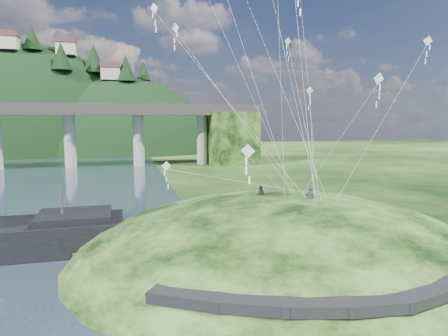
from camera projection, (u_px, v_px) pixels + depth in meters
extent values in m
plane|color=black|center=(191.00, 274.00, 29.21)|extent=(320.00, 320.00, 0.00)
ellipsoid|color=black|center=(282.00, 273.00, 33.25)|extent=(36.00, 32.00, 13.00)
cube|color=black|center=(188.00, 297.00, 20.90)|extent=(4.32, 3.62, 0.71)
cube|color=black|center=(252.00, 303.00, 20.03)|extent=(4.10, 2.97, 0.61)
cube|color=black|center=(316.00, 306.00, 19.79)|extent=(3.85, 2.37, 0.62)
cube|color=black|center=(374.00, 304.00, 20.09)|extent=(3.62, 1.83, 0.66)
cube|color=black|center=(422.00, 295.00, 21.01)|extent=(3.82, 2.27, 0.68)
cylinder|color=gray|center=(70.00, 140.00, 91.78)|extent=(2.60, 2.60, 13.00)
cylinder|color=gray|center=(139.00, 139.00, 95.54)|extent=(2.60, 2.60, 13.00)
cylinder|color=gray|center=(202.00, 138.00, 99.30)|extent=(2.60, 2.60, 13.00)
cube|color=black|center=(231.00, 138.00, 101.12)|extent=(12.00, 11.00, 13.00)
ellipsoid|color=black|center=(21.00, 168.00, 141.51)|extent=(96.00, 68.00, 88.00)
ellipsoid|color=black|center=(123.00, 179.00, 142.78)|extent=(76.00, 56.00, 72.00)
cone|color=black|center=(32.00, 37.00, 124.95)|extent=(5.83, 5.83, 7.67)
cone|color=black|center=(61.00, 56.00, 123.09)|extent=(6.47, 6.47, 8.51)
cone|color=black|center=(94.00, 58.00, 131.90)|extent=(7.13, 7.13, 9.38)
cone|color=black|center=(126.00, 68.00, 129.98)|extent=(6.56, 6.56, 8.63)
cone|color=black|center=(143.00, 71.00, 136.82)|extent=(4.88, 4.88, 6.42)
cube|color=beige|center=(8.00, 43.00, 121.68)|extent=(6.00, 5.00, 4.00)
cube|color=brown|center=(7.00, 34.00, 121.35)|extent=(6.40, 5.40, 1.60)
cube|color=beige|center=(66.00, 49.00, 131.34)|extent=(6.00, 5.00, 4.00)
cube|color=brown|center=(66.00, 41.00, 131.01)|extent=(6.40, 5.40, 1.60)
cube|color=beige|center=(111.00, 74.00, 129.97)|extent=(6.00, 5.00, 4.00)
cube|color=brown|center=(110.00, 65.00, 129.65)|extent=(6.40, 5.40, 1.60)
cube|color=black|center=(75.00, 216.00, 34.52)|extent=(6.19, 5.20, 0.61)
cylinder|color=#2D2B2B|center=(62.00, 202.00, 34.09)|extent=(0.24, 0.24, 3.04)
cube|color=#332314|center=(150.00, 240.00, 35.95)|extent=(13.64, 5.77, 0.34)
cylinder|color=#332314|center=(83.00, 254.00, 33.09)|extent=(0.29, 0.29, 0.97)
cylinder|color=#332314|center=(118.00, 248.00, 34.53)|extent=(0.29, 0.29, 0.97)
cylinder|color=#332314|center=(150.00, 243.00, 35.98)|extent=(0.29, 0.29, 0.97)
cylinder|color=#332314|center=(180.00, 238.00, 37.43)|extent=(0.29, 0.29, 0.97)
cylinder|color=#332314|center=(207.00, 233.00, 38.87)|extent=(0.29, 0.29, 0.97)
imported|color=#262A32|center=(310.00, 186.00, 31.85)|extent=(0.79, 0.60, 1.96)
imported|color=#262A32|center=(260.00, 186.00, 33.28)|extent=(0.97, 0.88, 1.62)
cube|color=white|center=(299.00, 3.00, 28.01)|extent=(0.11, 0.07, 0.51)
cube|color=white|center=(299.00, 12.00, 28.09)|extent=(0.11, 0.07, 0.51)
cube|color=white|center=(379.00, 79.00, 24.45)|extent=(0.74, 0.23, 0.72)
cube|color=white|center=(378.00, 87.00, 24.52)|extent=(0.10, 0.05, 0.43)
cube|color=white|center=(378.00, 96.00, 24.58)|extent=(0.10, 0.05, 0.43)
cube|color=white|center=(377.00, 105.00, 24.64)|extent=(0.10, 0.05, 0.43)
cube|color=white|center=(288.00, 41.00, 40.68)|extent=(0.76, 0.31, 0.78)
cube|color=white|center=(288.00, 47.00, 40.75)|extent=(0.10, 0.08, 0.46)
cube|color=white|center=(288.00, 53.00, 40.82)|extent=(0.10, 0.08, 0.46)
cube|color=white|center=(288.00, 58.00, 40.89)|extent=(0.10, 0.08, 0.46)
cube|color=white|center=(166.00, 166.00, 34.91)|extent=(0.84, 0.21, 0.84)
cube|color=white|center=(166.00, 173.00, 34.98)|extent=(0.11, 0.06, 0.49)
cube|color=white|center=(166.00, 180.00, 35.06)|extent=(0.11, 0.06, 0.49)
cube|color=white|center=(167.00, 186.00, 35.13)|extent=(0.11, 0.06, 0.49)
cube|color=white|center=(248.00, 151.00, 23.03)|extent=(0.73, 0.44, 0.80)
cube|color=white|center=(248.00, 161.00, 23.10)|extent=(0.11, 0.05, 0.48)
cube|color=white|center=(248.00, 171.00, 23.17)|extent=(0.11, 0.05, 0.48)
cube|color=white|center=(248.00, 181.00, 23.25)|extent=(0.11, 0.05, 0.48)
cube|color=white|center=(154.00, 8.00, 34.29)|extent=(0.55, 0.69, 0.83)
cube|color=white|center=(154.00, 15.00, 34.36)|extent=(0.10, 0.08, 0.49)
cube|color=white|center=(155.00, 22.00, 34.44)|extent=(0.10, 0.08, 0.49)
cube|color=white|center=(155.00, 30.00, 34.51)|extent=(0.10, 0.08, 0.49)
cube|color=white|center=(428.00, 41.00, 28.96)|extent=(0.67, 0.26, 0.66)
cube|color=white|center=(427.00, 48.00, 29.02)|extent=(0.09, 0.02, 0.40)
cube|color=white|center=(427.00, 54.00, 29.08)|extent=(0.09, 0.02, 0.40)
cube|color=white|center=(427.00, 61.00, 29.14)|extent=(0.09, 0.02, 0.40)
cube|color=white|center=(175.00, 28.00, 35.55)|extent=(0.65, 0.54, 0.79)
cube|color=white|center=(175.00, 34.00, 35.62)|extent=(0.10, 0.06, 0.47)
cube|color=white|center=(175.00, 41.00, 35.69)|extent=(0.10, 0.06, 0.47)
cube|color=white|center=(176.00, 48.00, 35.76)|extent=(0.10, 0.06, 0.47)
cube|color=white|center=(310.00, 91.00, 42.59)|extent=(0.85, 0.27, 0.84)
cube|color=white|center=(309.00, 96.00, 42.66)|extent=(0.11, 0.07, 0.50)
cube|color=white|center=(309.00, 102.00, 42.74)|extent=(0.11, 0.07, 0.50)
cube|color=white|center=(309.00, 108.00, 42.81)|extent=(0.11, 0.07, 0.50)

